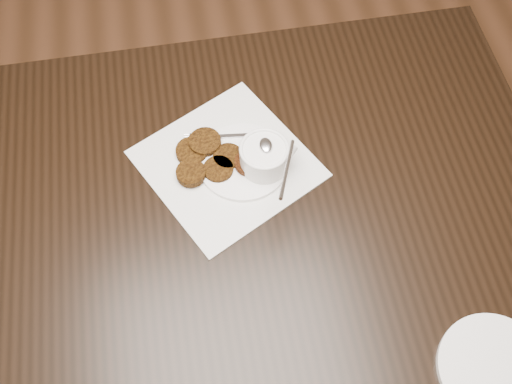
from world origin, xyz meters
TOP-DOWN VIEW (x-y plane):
  - floor at (0.00, 0.00)m, footprint 4.00×4.00m
  - table at (-0.03, 0.13)m, footprint 1.44×0.93m
  - napkin at (0.04, 0.24)m, footprint 0.41×0.41m
  - sauce_ramekin at (0.12, 0.22)m, footprint 0.15×0.15m
  - patty_cluster at (-0.00, 0.25)m, footprint 0.29×0.29m
  - plate_with_patty at (0.08, 0.23)m, footprint 0.21×0.21m
  - plate_empty at (0.43, -0.26)m, footprint 0.22×0.22m

SIDE VIEW (x-z plane):
  - floor at x=0.00m, z-range 0.00..0.00m
  - table at x=-0.03m, z-range 0.00..0.75m
  - napkin at x=0.04m, z-range 0.75..0.75m
  - plate_empty at x=0.43m, z-range 0.75..0.76m
  - plate_with_patty at x=0.08m, z-range 0.75..0.78m
  - patty_cluster at x=0.00m, z-range 0.75..0.78m
  - sauce_ramekin at x=0.12m, z-range 0.75..0.89m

